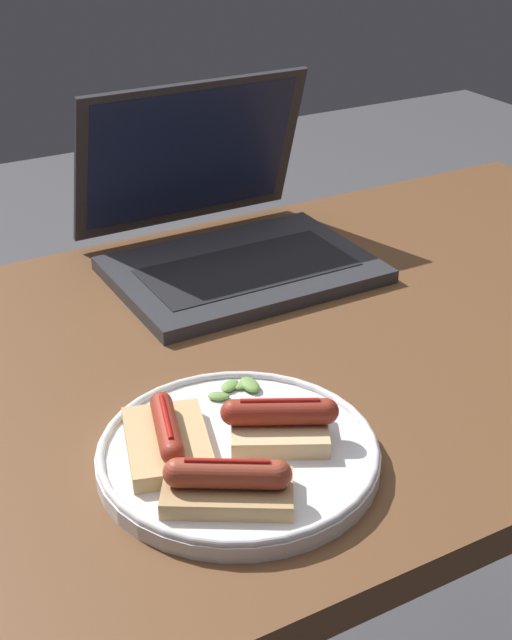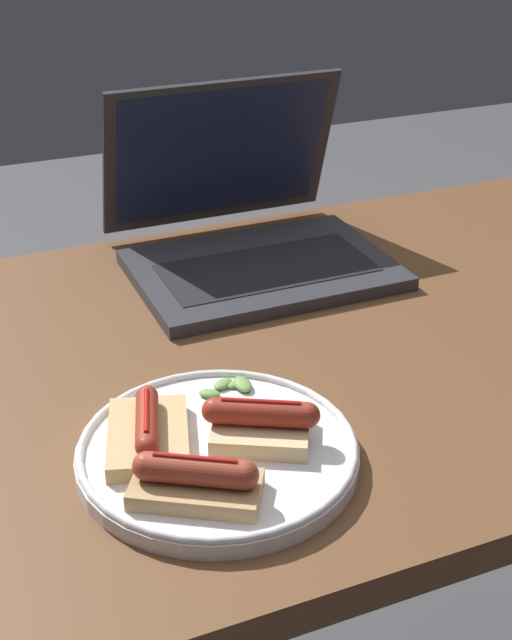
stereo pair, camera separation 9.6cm
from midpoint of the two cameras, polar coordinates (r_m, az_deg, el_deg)
desk at (r=1.08m, az=4.34°, el=-5.29°), size 1.36×0.74×0.73m
laptop at (r=1.21m, az=1.88°, el=5.45°), size 0.34×0.31×0.24m
plate at (r=0.84m, az=0.81°, el=-8.52°), size 0.27×0.27×0.02m
sausage_toast_left at (r=0.84m, az=-3.68°, el=-7.26°), size 0.10×0.13×0.04m
sausage_toast_middle at (r=0.84m, az=3.59°, el=-6.73°), size 0.11×0.10×0.05m
sausage_toast_right at (r=0.77m, az=-0.30°, el=-10.35°), size 0.13×0.11×0.04m
salad_pile at (r=0.91m, az=1.78°, el=-4.83°), size 0.06×0.09×0.01m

